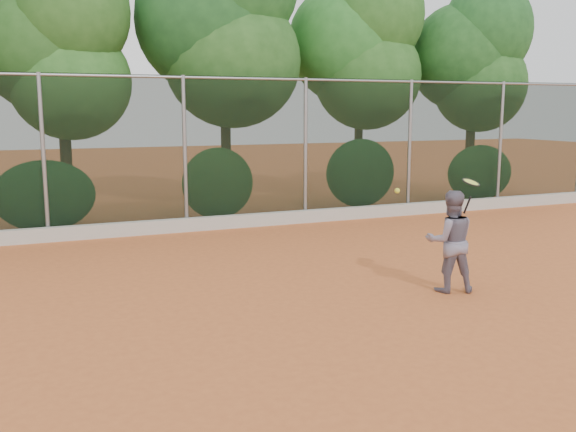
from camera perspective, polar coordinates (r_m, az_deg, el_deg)
name	(u,v)px	position (r m, az deg, el deg)	size (l,w,h in m)	color
ground	(318,321)	(8.56, 2.64, -9.31)	(80.00, 80.00, 0.00)	#C5622E
concrete_curb	(189,225)	(14.78, -8.82, -0.77)	(24.00, 0.20, 0.30)	#B8B5AB
tennis_player	(450,241)	(10.03, 14.22, -2.19)	(0.76, 0.59, 1.55)	slate
chainlink_fence	(185,149)	(14.75, -9.16, 5.89)	(24.09, 0.09, 3.50)	black
foliage_backdrop	(140,41)	(16.63, -12.99, 14.95)	(23.70, 3.63, 7.55)	#422B19
tennis_racket	(471,185)	(9.93, 15.92, 2.68)	(0.35, 0.35, 0.54)	black
tennis_ball_in_flight	(397,191)	(8.96, 9.69, 2.23)	(0.07, 0.07, 0.07)	yellow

